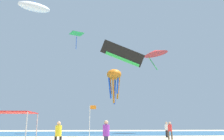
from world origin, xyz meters
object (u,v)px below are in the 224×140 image
kite_inflatable_white (34,7)px  kite_parafoil_black (122,54)px  canopy_tent (10,114)px  person_rightmost (58,133)px  kite_delta_red (155,52)px  kite_diamond_green (77,34)px  kite_octopus_orange (114,76)px  person_near_tent (170,129)px  banner_flag (90,119)px  person_leftmost (167,128)px  person_central (106,132)px

kite_inflatable_white → kite_parafoil_black: 29.42m
canopy_tent → person_rightmost: canopy_tent is taller
kite_delta_red → kite_diamond_green: (-16.10, -0.77, 2.96)m
kite_octopus_orange → kite_parafoil_black: (-1.93, -25.86, -3.26)m
person_near_tent → kite_parafoil_black: kite_parafoil_black is taller
canopy_tent → kite_inflatable_white: kite_inflatable_white is taller
banner_flag → kite_octopus_orange: (4.78, 24.08, 9.24)m
person_leftmost → kite_parafoil_black: 13.20m
person_near_tent → kite_octopus_orange: kite_octopus_orange is taller
kite_delta_red → kite_octopus_orange: kite_delta_red is taller
person_central → person_leftmost: bearing=-4.6°
canopy_tent → person_near_tent: 16.22m
kite_diamond_green → kite_parafoil_black: (5.84, -23.17, -11.04)m
kite_inflatable_white → kite_delta_red: bearing=163.4°
person_near_tent → banner_flag: 9.01m
person_rightmost → kite_inflatable_white: 35.07m
person_central → person_rightmost: person_central is taller
banner_flag → kite_inflatable_white: size_ratio=0.53×
person_near_tent → kite_inflatable_white: kite_inflatable_white is taller
canopy_tent → kite_inflatable_white: (-5.18, 23.85, 21.09)m
canopy_tent → kite_octopus_orange: (10.60, 28.82, 8.94)m
kite_inflatable_white → banner_flag: bearing=96.1°
person_leftmost → kite_delta_red: size_ratio=0.35×
kite_inflatable_white → kite_octopus_orange: bearing=173.6°
kite_diamond_green → kite_parafoil_black: 26.33m
banner_flag → kite_parafoil_black: (2.85, -1.77, 5.98)m
person_central → kite_delta_red: (12.15, 29.36, 15.02)m
kite_octopus_orange → canopy_tent: bearing=115.7°
person_leftmost → kite_parafoil_black: size_ratio=0.46×
person_rightmost → banner_flag: size_ratio=0.53×
kite_diamond_green → kite_octopus_orange: 11.32m
kite_parafoil_black → person_rightmost: bearing=-140.1°
canopy_tent → kite_octopus_orange: bearing=69.8°
person_near_tent → kite_octopus_orange: (-3.77, 21.42, 10.17)m
canopy_tent → person_leftmost: (15.51, 11.90, -1.20)m
kite_parafoil_black → person_central: bearing=-112.1°
person_rightmost → kite_inflatable_white: (-8.89, 25.50, 22.38)m
person_leftmost → kite_delta_red: 21.47m
kite_diamond_green → kite_inflatable_white: kite_inflatable_white is taller
person_leftmost → kite_inflatable_white: kite_inflatable_white is taller
canopy_tent → kite_octopus_orange: size_ratio=0.47×
person_rightmost → kite_diamond_green: kite_diamond_green is taller
person_central → banner_flag: (-0.97, 7.19, 0.97)m
banner_flag → kite_delta_red: bearing=59.4°
kite_octopus_orange → kite_parafoil_black: bearing=131.6°
person_rightmost → kite_parafoil_black: kite_parafoil_black is taller
person_leftmost → person_rightmost: (-11.80, -13.55, -0.09)m
person_leftmost → kite_inflatable_white: size_ratio=0.30×
person_leftmost → person_central: size_ratio=1.05×
kite_delta_red → kite_parafoil_black: (-10.27, -23.94, -8.08)m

